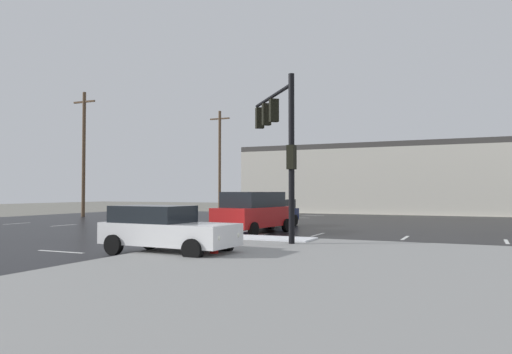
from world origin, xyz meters
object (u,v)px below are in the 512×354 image
at_px(fire_hydrant, 214,240).
at_px(suv_red, 254,211).
at_px(utility_pole_distant, 220,159).
at_px(traffic_signal_mast, 279,132).
at_px(utility_pole_far, 84,152).
at_px(sedan_navy, 271,212).
at_px(sedan_white, 165,229).

bearing_deg(fire_hydrant, suv_red, 106.68).
bearing_deg(fire_hydrant, utility_pole_distant, 118.16).
bearing_deg(fire_hydrant, traffic_signal_mast, 87.27).
relative_size(fire_hydrant, utility_pole_distant, 0.08).
bearing_deg(utility_pole_far, sedan_navy, -13.16).
xyz_separation_m(fire_hydrant, sedan_navy, (-3.60, 13.30, 0.32)).
xyz_separation_m(fire_hydrant, suv_red, (-2.61, 8.70, 0.55)).
bearing_deg(sedan_navy, utility_pole_far, -98.50).
distance_m(fire_hydrant, suv_red, 9.10).
xyz_separation_m(sedan_white, utility_pole_distant, (-14.80, 31.08, 4.55)).
relative_size(fire_hydrant, utility_pole_far, 0.08).
bearing_deg(sedan_white, traffic_signal_mast, 70.87).
relative_size(sedan_white, utility_pole_distant, 0.45).
relative_size(fire_hydrant, sedan_white, 0.17).
bearing_deg(sedan_white, fire_hydrant, 5.42).
xyz_separation_m(traffic_signal_mast, sedan_white, (-2.03, -4.96, -3.62)).
height_order(sedan_white, utility_pole_far, utility_pole_far).
relative_size(suv_red, sedan_navy, 1.07).
bearing_deg(traffic_signal_mast, fire_hydrant, 137.92).
bearing_deg(sedan_white, suv_red, 98.44).
height_order(fire_hydrant, utility_pole_far, utility_pole_far).
height_order(sedan_white, utility_pole_distant, utility_pole_distant).
distance_m(traffic_signal_mast, sedan_white, 6.46).
relative_size(sedan_navy, utility_pole_far, 0.45).
bearing_deg(sedan_navy, sedan_white, 12.33).
bearing_deg(fire_hydrant, utility_pole_far, 141.37).
xyz_separation_m(fire_hydrant, utility_pole_distant, (-16.60, 31.01, 4.86)).
distance_m(traffic_signal_mast, utility_pole_distant, 31.09).
bearing_deg(suv_red, fire_hydrant, -156.76).
bearing_deg(suv_red, utility_pole_far, 71.93).
xyz_separation_m(suv_red, utility_pole_far, (-19.43, 8.91, 4.27)).
height_order(sedan_navy, utility_pole_far, utility_pole_far).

